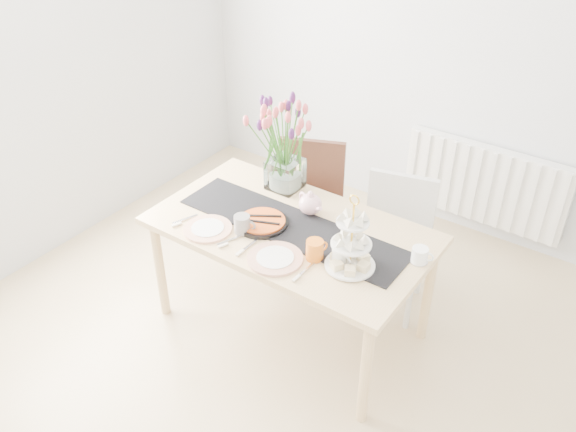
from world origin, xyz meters
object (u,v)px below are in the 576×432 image
Objects in this scene: chair_white at (395,233)px; plate_right at (275,258)px; mug_white at (339,257)px; tulip_vase at (285,131)px; teapot at (310,204)px; mug_grey at (242,224)px; cake_stand at (351,250)px; dining_table at (291,238)px; chair_brown at (308,198)px; radiator at (484,184)px; tart_tin at (262,223)px; mug_orange at (315,250)px; plate_left at (208,229)px; cream_jug at (420,255)px.

plate_right is (-0.28, -0.90, 0.25)m from chair_white.
tulip_vase is at bearing 152.04° from mug_white.
teapot reaches higher than mug_grey.
chair_white is at bearing 96.21° from cake_stand.
dining_table is at bearing 109.40° from plate_right.
chair_brown is 9.40× the size of mug_white.
radiator is 4.00× the size of tart_tin.
teapot reaches higher than tart_tin.
mug_grey is (-0.21, -0.37, -0.01)m from teapot.
mug_orange is at bearing -29.73° from teapot.
teapot is 0.79× the size of plate_left.
chair_white is 10.00× the size of cream_jug.
cream_jug is at bearing 44.42° from mug_white.
radiator is 4.32× the size of plate_left.
cream_jug reaches higher than tart_tin.
cake_stand reaches higher than plate_right.
chair_brown is at bearing 76.97° from mug_grey.
radiator is 1.85m from mug_orange.
teapot is at bearing -28.81° from tulip_vase.
tulip_vase reaches higher than plate_right.
mug_orange is (-0.11, -0.77, 0.30)m from chair_white.
mug_white is (0.60, 0.07, -0.01)m from mug_grey.
tulip_vase reaches higher than radiator.
mug_grey is 0.60m from mug_white.
mug_white is at bearing -96.53° from radiator.
dining_table is 0.64m from tulip_vase.
plate_left is (-0.22, -0.22, -0.01)m from tart_tin.
plate_right is (0.39, -0.63, -0.38)m from tulip_vase.
tulip_vase is 7.21× the size of mug_white.
dining_table is 0.32m from plate_right.
radiator is at bearing 63.07° from plate_left.
tulip_vase is at bearing 121.32° from plate_right.
chair_white is at bearing 72.96° from plate_right.
radiator is at bearing 55.33° from tulip_vase.
chair_white is at bearing 117.25° from cream_jug.
cake_stand reaches higher than radiator.
cake_stand is at bearing -31.85° from tulip_vase.
mug_white is at bearing -18.27° from dining_table.
mug_grey is at bearing -139.47° from chair_white.
mug_white is at bearing -151.72° from cream_jug.
teapot reaches higher than cream_jug.
dining_table is at bearing 165.30° from cake_stand.
dining_table is at bearing -110.37° from radiator.
dining_table is 0.51m from cake_stand.
dining_table is 5.36× the size of plate_right.
teapot is at bearing -78.62° from chair_brown.
radiator is 1.60m from teapot.
cream_jug is 0.31× the size of plate_left.
tulip_vase is 0.84m from plate_right.
dining_table is at bearing 38.51° from plate_left.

